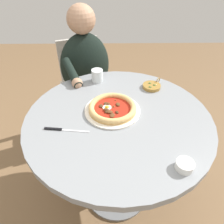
# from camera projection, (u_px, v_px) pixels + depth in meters

# --- Properties ---
(ground_plane) EXTENTS (6.00, 6.00, 0.02)m
(ground_plane) POSITION_uv_depth(u_px,v_px,m) (116.00, 190.00, 1.56)
(ground_plane) COLOR brown
(dining_table) EXTENTS (0.99, 0.99, 0.74)m
(dining_table) POSITION_uv_depth(u_px,v_px,m) (118.00, 132.00, 1.16)
(dining_table) COLOR gray
(dining_table) RESTS_ON ground
(pizza_on_plate) EXTENTS (0.30, 0.30, 0.04)m
(pizza_on_plate) POSITION_uv_depth(u_px,v_px,m) (112.00, 108.00, 1.11)
(pizza_on_plate) COLOR white
(pizza_on_plate) RESTS_ON dining_table
(water_glass) EXTENTS (0.08, 0.08, 0.08)m
(water_glass) POSITION_uv_depth(u_px,v_px,m) (97.00, 76.00, 1.34)
(water_glass) COLOR silver
(water_glass) RESTS_ON dining_table
(steak_knife) EXTENTS (0.22, 0.04, 0.01)m
(steak_knife) POSITION_uv_depth(u_px,v_px,m) (60.00, 129.00, 1.00)
(steak_knife) COLOR silver
(steak_knife) RESTS_ON dining_table
(ramekin_capers) EXTENTS (0.07, 0.07, 0.04)m
(ramekin_capers) POSITION_uv_depth(u_px,v_px,m) (185.00, 165.00, 0.82)
(ramekin_capers) COLOR white
(ramekin_capers) RESTS_ON dining_table
(olive_pan) EXTENTS (0.12, 0.11, 0.05)m
(olive_pan) POSITION_uv_depth(u_px,v_px,m) (152.00, 86.00, 1.29)
(olive_pan) COLOR olive
(olive_pan) RESTS_ON dining_table
(diner_person) EXTENTS (0.43, 0.57, 1.15)m
(diner_person) POSITION_uv_depth(u_px,v_px,m) (87.00, 87.00, 1.72)
(diner_person) COLOR #282833
(diner_person) RESTS_ON ground
(cafe_chair_diner) EXTENTS (0.49, 0.49, 0.85)m
(cafe_chair_diner) POSITION_uv_depth(u_px,v_px,m) (83.00, 79.00, 1.81)
(cafe_chair_diner) COLOR beige
(cafe_chair_diner) RESTS_ON ground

